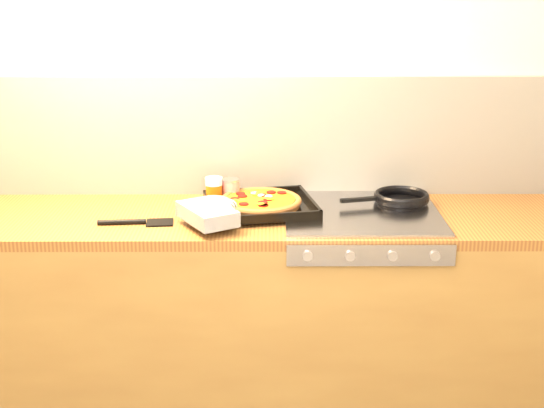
{
  "coord_description": "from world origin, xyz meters",
  "views": [
    {
      "loc": [
        0.09,
        -1.71,
        1.82
      ],
      "look_at": [
        0.1,
        1.08,
        0.95
      ],
      "focal_mm": 50.0,
      "sensor_mm": 36.0,
      "label": 1
    }
  ],
  "objects_px": {
    "pizza_on_tray": "(246,205)",
    "juice_glass": "(214,191)",
    "tomato_can": "(231,191)",
    "frying_pan": "(400,198)"
  },
  "relations": [
    {
      "from": "juice_glass",
      "to": "tomato_can",
      "type": "bearing_deg",
      "value": 19.87
    },
    {
      "from": "pizza_on_tray",
      "to": "frying_pan",
      "type": "relative_size",
      "value": 1.43
    },
    {
      "from": "pizza_on_tray",
      "to": "frying_pan",
      "type": "height_order",
      "value": "pizza_on_tray"
    },
    {
      "from": "frying_pan",
      "to": "tomato_can",
      "type": "relative_size",
      "value": 3.75
    },
    {
      "from": "pizza_on_tray",
      "to": "juice_glass",
      "type": "relative_size",
      "value": 4.78
    },
    {
      "from": "pizza_on_tray",
      "to": "tomato_can",
      "type": "distance_m",
      "value": 0.17
    },
    {
      "from": "frying_pan",
      "to": "juice_glass",
      "type": "height_order",
      "value": "juice_glass"
    },
    {
      "from": "frying_pan",
      "to": "juice_glass",
      "type": "relative_size",
      "value": 3.34
    },
    {
      "from": "pizza_on_tray",
      "to": "juice_glass",
      "type": "height_order",
      "value": "juice_glass"
    },
    {
      "from": "pizza_on_tray",
      "to": "frying_pan",
      "type": "bearing_deg",
      "value": 10.58
    }
  ]
}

